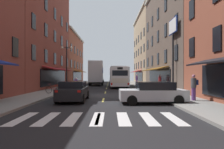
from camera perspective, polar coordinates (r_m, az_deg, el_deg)
The scene contains 17 objects.
ground_plane at distance 18.93m, azimuth -2.11°, elevation -6.02°, with size 34.80×80.00×0.10m, color black.
lane_centre_dashes at distance 18.68m, azimuth -2.13°, elevation -5.93°, with size 0.14×73.90×0.01m.
crosswalk_near at distance 9.04m, azimuth -3.97°, elevation -12.22°, with size 7.10×2.80×0.01m.
sidewalk_left at distance 19.98m, azimuth -19.35°, elevation -5.35°, with size 3.00×80.00×0.14m, color gray.
sidewalk_right at distance 19.66m, azimuth 15.43°, elevation -5.44°, with size 3.00×80.00×0.14m, color gray.
billboard_sign at distance 22.24m, azimuth 16.83°, elevation 10.06°, with size 0.40×2.50×7.59m.
transit_bus at distance 32.04m, azimuth 1.71°, elevation -0.57°, with size 2.72×11.15×3.11m.
box_truck at distance 36.81m, azimuth -4.48°, elevation 0.30°, with size 2.61×7.55×4.28m.
sedan_near at distance 14.94m, azimuth -10.76°, elevation -4.58°, with size 1.91×4.44×1.44m.
sedan_mid at distance 45.74m, azimuth -3.55°, elevation -1.59°, with size 1.96×4.67×1.39m.
sedan_far at distance 13.71m, azimuth 11.46°, elevation -5.01°, with size 4.36×2.05×1.44m.
motorcycle_rider at distance 20.10m, azimuth -10.14°, elevation -3.50°, with size 0.62×2.07×1.66m.
bicycle_near at distance 19.96m, azimuth -16.09°, elevation -4.12°, with size 1.68×0.55×0.91m.
pedestrian_near at distance 15.09m, azimuth 22.08°, elevation -3.16°, with size 0.53×0.41×1.80m.
pedestrian_mid at distance 26.27m, azimuth 13.35°, elevation -1.92°, with size 0.36×0.36×1.79m.
pedestrian_far at distance 35.01m, azimuth 7.01°, elevation -1.47°, with size 0.36×0.36×1.79m.
street_lamp_twin at distance 25.26m, azimuth -12.64°, elevation 2.49°, with size 1.42×0.32×5.23m.
Camera 1 is at (0.54, -18.83, 1.90)m, focal length 32.42 mm.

